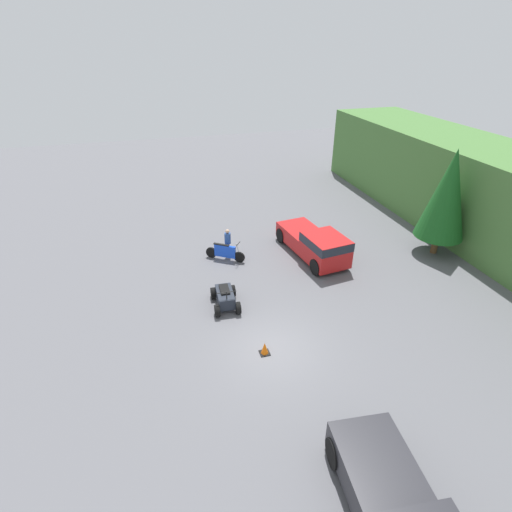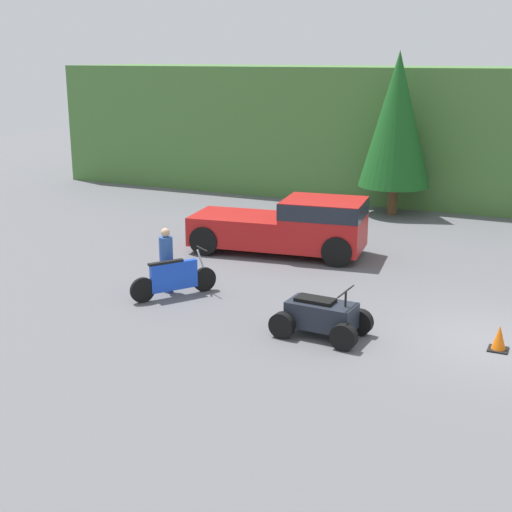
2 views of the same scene
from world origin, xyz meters
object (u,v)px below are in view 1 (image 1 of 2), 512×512
(rider_person, at_px, (228,242))
(pickup_truck_red, at_px, (316,243))
(quad_atv, at_px, (225,298))
(traffic_cone, at_px, (265,349))
(dirt_bike, at_px, (225,252))

(rider_person, bearing_deg, pickup_truck_red, -2.52)
(quad_atv, bearing_deg, pickup_truck_red, 120.73)
(pickup_truck_red, bearing_deg, rider_person, -115.71)
(quad_atv, height_order, traffic_cone, quad_atv)
(pickup_truck_red, bearing_deg, traffic_cone, -44.64)
(quad_atv, distance_m, rider_person, 4.92)
(pickup_truck_red, xyz_separation_m, traffic_cone, (6.85, -5.18, -0.71))
(dirt_bike, bearing_deg, pickup_truck_red, 20.71)
(dirt_bike, xyz_separation_m, traffic_cone, (8.07, -0.07, -0.24))
(dirt_bike, xyz_separation_m, quad_atv, (4.37, -0.93, -0.05))
(pickup_truck_red, distance_m, traffic_cone, 8.62)
(rider_person, height_order, traffic_cone, rider_person)
(dirt_bike, xyz_separation_m, rider_person, (-0.37, 0.25, 0.45))
(dirt_bike, relative_size, quad_atv, 0.97)
(traffic_cone, bearing_deg, dirt_bike, 179.49)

